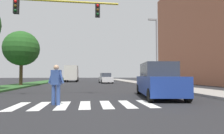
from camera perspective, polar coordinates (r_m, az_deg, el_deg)
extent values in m
plane|color=#262628|center=(29.49, -7.78, -5.05)|extent=(140.00, 140.00, 0.00)
cube|color=silver|center=(8.36, -27.67, -10.87)|extent=(0.45, 2.20, 0.01)
cube|color=silver|center=(8.10, -21.57, -11.27)|extent=(0.45, 2.20, 0.01)
cube|color=silver|center=(7.94, -15.12, -11.54)|extent=(0.45, 2.20, 0.01)
cube|color=silver|center=(7.87, -8.48, -11.68)|extent=(0.45, 2.20, 0.01)
cube|color=silver|center=(7.91, -1.81, -11.66)|extent=(0.45, 2.20, 0.01)
cube|color=silver|center=(8.05, 4.71, -11.50)|extent=(0.45, 2.20, 0.01)
cube|color=silver|center=(8.28, 10.92, -11.21)|extent=(0.45, 2.20, 0.01)
cube|color=#2D5B28|center=(28.59, -23.52, -4.78)|extent=(3.23, 64.00, 0.15)
cylinder|color=#4C3823|center=(23.24, -26.67, -1.36)|extent=(0.36, 0.36, 3.01)
sphere|color=#23561E|center=(23.45, -26.54, 5.25)|extent=(3.97, 3.97, 3.97)
cube|color=#9E9991|center=(28.67, 9.00, -4.96)|extent=(3.00, 64.00, 0.15)
cylinder|color=gold|center=(11.71, -19.75, 19.08)|extent=(8.30, 0.12, 0.12)
cube|color=black|center=(12.00, -27.89, 16.40)|extent=(0.28, 0.20, 0.80)
sphere|color=red|center=(11.99, -28.07, 17.75)|extent=(0.16, 0.16, 0.16)
sphere|color=#4C380F|center=(11.90, -28.10, 16.58)|extent=(0.16, 0.16, 0.16)
sphere|color=#0F3F19|center=(11.82, -28.13, 15.38)|extent=(0.16, 0.16, 0.16)
cube|color=black|center=(11.32, -4.56, 17.27)|extent=(0.28, 0.20, 0.80)
sphere|color=red|center=(11.30, -4.52, 18.72)|extent=(0.16, 0.16, 0.16)
sphere|color=#4C380F|center=(11.21, -4.53, 17.48)|extent=(0.16, 0.16, 0.16)
sphere|color=#0F3F19|center=(11.12, -4.53, 16.22)|extent=(0.16, 0.16, 0.16)
cylinder|color=slate|center=(21.06, 13.85, 4.67)|extent=(0.14, 0.14, 7.50)
cube|color=gray|center=(21.65, 12.47, 14.34)|extent=(0.90, 0.24, 0.16)
cylinder|color=#334C8C|center=(7.99, -16.54, -8.42)|extent=(0.21, 0.21, 0.85)
cylinder|color=#334C8C|center=(8.10, -17.89, -8.32)|extent=(0.21, 0.21, 0.85)
cube|color=#334C8C|center=(8.00, -17.15, -3.13)|extent=(0.44, 0.36, 0.62)
cylinder|color=#334C8C|center=(7.88, -15.65, -2.93)|extent=(0.28, 0.18, 0.58)
cylinder|color=#334C8C|center=(8.13, -18.59, -2.88)|extent=(0.28, 0.18, 0.58)
sphere|color=tan|center=(8.01, -17.11, -0.13)|extent=(0.29, 0.29, 0.22)
cube|color=navy|center=(10.64, 14.50, -5.49)|extent=(2.52, 4.82, 0.96)
cube|color=#2D333D|center=(10.85, 14.15, -0.82)|extent=(2.01, 2.74, 0.79)
cylinder|color=black|center=(9.18, 22.70, -8.22)|extent=(0.31, 0.66, 0.64)
cylinder|color=black|center=(8.68, 11.88, -8.70)|extent=(0.31, 0.66, 0.64)
cylinder|color=black|center=(12.67, 16.32, -6.73)|extent=(0.31, 0.66, 0.64)
cylinder|color=black|center=(12.31, 8.45, -6.93)|extent=(0.31, 0.66, 0.64)
cube|color=silver|center=(29.31, -1.98, -3.90)|extent=(2.01, 4.24, 0.78)
cube|color=#2D333D|center=(29.51, -2.04, -2.51)|extent=(1.66, 1.95, 0.64)
cylinder|color=black|center=(27.87, 0.17, -4.56)|extent=(0.26, 0.65, 0.64)
cylinder|color=black|center=(27.60, -3.09, -4.57)|extent=(0.26, 0.65, 0.64)
cylinder|color=black|center=(31.05, -1.00, -4.36)|extent=(0.26, 0.65, 0.64)
cylinder|color=black|center=(30.81, -3.93, -4.37)|extent=(0.26, 0.65, 0.64)
cube|color=silver|center=(38.78, -12.21, -2.29)|extent=(2.30, 2.00, 2.20)
cube|color=beige|center=(35.69, -12.61, -1.78)|extent=(2.30, 4.20, 2.70)
cylinder|color=black|center=(38.89, -13.77, -3.75)|extent=(0.30, 0.90, 0.90)
cylinder|color=black|center=(38.71, -10.67, -3.79)|extent=(0.30, 0.90, 0.90)
cylinder|color=black|center=(34.76, -14.52, -3.88)|extent=(0.30, 0.90, 0.90)
cylinder|color=black|center=(34.57, -11.05, -3.92)|extent=(0.30, 0.90, 0.90)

